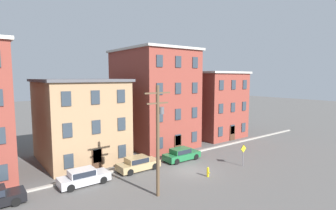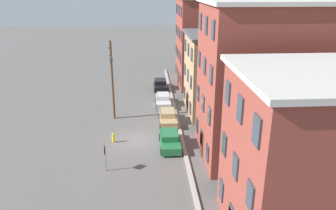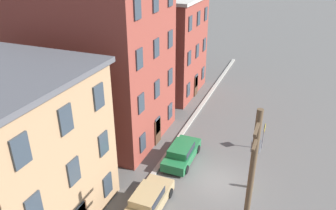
% 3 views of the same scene
% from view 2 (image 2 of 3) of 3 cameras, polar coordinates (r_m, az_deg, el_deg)
% --- Properties ---
extents(ground_plane, '(200.00, 200.00, 0.00)m').
position_cam_2_polar(ground_plane, '(32.73, -5.51, -6.18)').
color(ground_plane, '#565451').
extents(kerb_strip, '(56.00, 0.36, 0.16)m').
position_cam_2_polar(kerb_strip, '(32.84, 2.40, -5.85)').
color(kerb_strip, '#9E998E').
rests_on(kerb_strip, ground_plane).
extents(apartment_corner, '(10.31, 10.80, 12.97)m').
position_cam_2_polar(apartment_corner, '(50.57, 7.77, 10.90)').
color(apartment_corner, brown).
rests_on(apartment_corner, ground_plane).
extents(apartment_midblock, '(9.06, 10.14, 9.38)m').
position_cam_2_polar(apartment_midblock, '(39.39, 10.54, 5.46)').
color(apartment_midblock, '#9E7A56').
rests_on(apartment_midblock, ground_plane).
extents(apartment_far, '(9.01, 11.49, 13.44)m').
position_cam_2_polar(apartment_far, '(29.16, 17.09, 3.87)').
color(apartment_far, brown).
rests_on(apartment_far, ground_plane).
extents(apartment_annex, '(8.57, 11.73, 10.46)m').
position_cam_2_polar(apartment_annex, '(20.78, 27.12, -8.59)').
color(apartment_annex, brown).
rests_on(apartment_annex, ground_plane).
extents(car_black, '(4.40, 1.92, 1.43)m').
position_cam_2_polar(car_black, '(48.29, -1.34, 3.64)').
color(car_black, black).
rests_on(car_black, ground_plane).
extents(car_silver, '(4.40, 1.92, 1.43)m').
position_cam_2_polar(car_silver, '(41.72, -0.85, 0.95)').
color(car_silver, '#B7B7BC').
rests_on(car_silver, ground_plane).
extents(car_tan, '(4.40, 1.92, 1.43)m').
position_cam_2_polar(car_tan, '(36.35, -0.02, -2.02)').
color(car_tan, tan).
rests_on(car_tan, ground_plane).
extents(car_green, '(4.40, 1.92, 1.43)m').
position_cam_2_polar(car_green, '(31.15, 0.32, -5.98)').
color(car_green, '#1E6638').
rests_on(car_green, ground_plane).
extents(caution_sign, '(0.92, 0.08, 2.40)m').
position_cam_2_polar(caution_sign, '(27.36, -10.93, -8.33)').
color(caution_sign, slate).
rests_on(caution_sign, ground_plane).
extents(utility_pole, '(2.40, 0.44, 8.96)m').
position_cam_2_polar(utility_pole, '(36.72, -9.75, 4.97)').
color(utility_pole, brown).
rests_on(utility_pole, ground_plane).
extents(fire_hydrant, '(0.24, 0.34, 0.96)m').
position_cam_2_polar(fire_hydrant, '(32.48, -9.52, -5.65)').
color(fire_hydrant, yellow).
rests_on(fire_hydrant, ground_plane).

